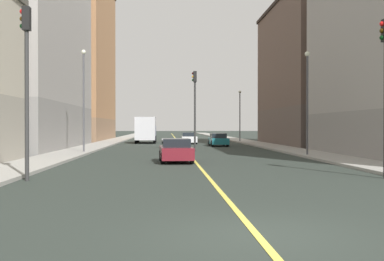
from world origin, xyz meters
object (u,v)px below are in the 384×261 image
object	(u,v)px
traffic_light_right_near	(26,70)
traffic_light_median_far	(195,100)
car_maroon	(176,151)
building_right_distant	(76,59)
street_lamp_left_far	(240,110)
street_lamp_right_near	(84,91)
building_left_mid	(317,74)
building_right_midblock	(20,30)
car_teal	(218,140)
street_lamp_left_near	(307,92)
box_truck	(146,130)
car_white	(189,138)

from	to	relation	value
traffic_light_right_near	traffic_light_median_far	xyz separation A→B (m)	(7.81, 20.58, 0.03)
car_maroon	building_right_distant	bearing A→B (deg)	108.14
street_lamp_left_far	building_right_distant	bearing A→B (deg)	158.15
traffic_light_median_far	street_lamp_right_near	bearing A→B (deg)	-164.04
building_left_mid	car_maroon	distance (m)	29.66
building_right_midblock	building_right_distant	bearing A→B (deg)	90.00
car_teal	traffic_light_median_far	bearing A→B (deg)	-107.32
street_lamp_left_near	car_maroon	bearing A→B (deg)	-154.17
box_truck	street_lamp_left_near	bearing A→B (deg)	-64.88
traffic_light_right_near	box_truck	size ratio (longest dim) A/B	1.00
building_left_mid	building_right_distant	bearing A→B (deg)	147.78
street_lamp_right_near	box_truck	bearing A→B (deg)	79.79
street_lamp_right_near	car_teal	size ratio (longest dim) A/B	1.82
building_left_mid	car_white	xyz separation A→B (m)	(-14.09, 4.71, -7.36)
traffic_light_right_near	street_lamp_left_far	world-z (taller)	street_lamp_left_far
building_right_distant	car_teal	bearing A→B (deg)	-47.89
building_right_distant	box_truck	distance (m)	19.41
street_lamp_left_near	car_white	world-z (taller)	street_lamp_left_near
building_right_midblock	street_lamp_left_far	bearing A→B (deg)	36.29
building_right_midblock	car_maroon	bearing A→B (deg)	-49.45
building_left_mid	car_teal	xyz separation A→B (m)	(-11.30, -1.93, -7.35)
building_right_midblock	car_teal	size ratio (longest dim) A/B	5.31
traffic_light_median_far	street_lamp_left_near	bearing A→B (deg)	-44.09
box_truck	street_lamp_left_far	bearing A→B (deg)	12.65
building_right_midblock	car_maroon	distance (m)	23.89
building_right_midblock	car_maroon	world-z (taller)	building_right_midblock
building_right_midblock	street_lamp_right_near	xyz separation A→B (m)	(7.07, -7.26, -6.12)
street_lamp_left_near	traffic_light_right_near	bearing A→B (deg)	-138.52
building_right_distant	box_truck	world-z (taller)	building_right_distant
building_right_distant	car_white	size ratio (longest dim) A/B	5.84
car_teal	car_white	xyz separation A→B (m)	(-2.79, 6.64, -0.01)
car_teal	box_truck	xyz separation A→B (m)	(-8.06, 8.96, 1.01)
car_maroon	street_lamp_left_far	bearing A→B (deg)	74.56
building_right_midblock	traffic_light_median_far	xyz separation A→B (m)	(15.87, -4.75, -6.69)
street_lamp_right_near	street_lamp_left_far	xyz separation A→B (m)	(16.17, 24.33, -0.64)
building_left_mid	street_lamp_left_far	world-z (taller)	building_left_mid
building_right_distant	street_lamp_left_near	distance (m)	45.46
building_left_mid	car_white	world-z (taller)	building_left_mid
street_lamp_right_near	traffic_light_right_near	bearing A→B (deg)	-86.88
street_lamp_left_far	box_truck	world-z (taller)	street_lamp_left_far
building_right_distant	street_lamp_right_near	bearing A→B (deg)	-78.13
building_right_midblock	traffic_light_median_far	bearing A→B (deg)	-16.66
street_lamp_left_far	car_maroon	world-z (taller)	street_lamp_left_far
street_lamp_right_near	car_teal	world-z (taller)	street_lamp_right_near
building_right_midblock	box_truck	distance (m)	20.29
street_lamp_left_far	traffic_light_median_far	bearing A→B (deg)	-108.69
traffic_light_median_far	car_maroon	bearing A→B (deg)	-99.08
street_lamp_left_far	car_maroon	distance (m)	34.88
building_right_midblock	street_lamp_left_near	bearing A→B (deg)	-27.11
car_teal	car_white	size ratio (longest dim) A/B	1.04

